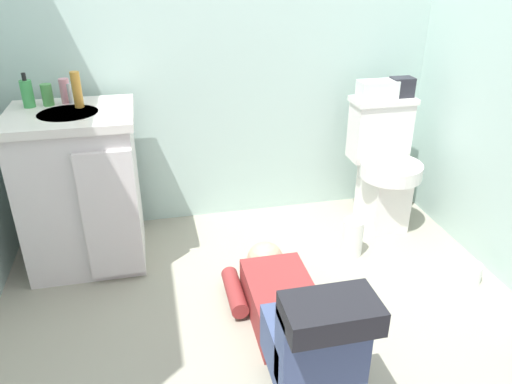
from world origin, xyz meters
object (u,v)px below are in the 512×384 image
(soap_dispenser, at_px, (27,93))
(bottle_green, at_px, (47,95))
(toilet, at_px, (383,165))
(person_plumber, at_px, (293,313))
(vanity_cabinet, at_px, (82,188))
(paper_towel_roll, at_px, (353,237))
(toiletry_bag, at_px, (402,87))
(bottle_pink, at_px, (65,91))
(tissue_box, at_px, (377,89))
(bottle_amber, at_px, (77,90))
(toilet_paper_roll, at_px, (470,273))
(faucet, at_px, (70,94))

(soap_dispenser, xyz_separation_m, bottle_green, (0.09, 0.01, -0.02))
(toilet, xyz_separation_m, person_plumber, (-0.82, -0.93, -0.19))
(toilet, bearing_deg, vanity_cabinet, -178.47)
(paper_towel_roll, bearing_deg, bottle_green, 164.63)
(vanity_cabinet, relative_size, toiletry_bag, 6.61)
(vanity_cabinet, distance_m, bottle_pink, 0.49)
(toilet, bearing_deg, tissue_box, 116.43)
(toilet, distance_m, bottle_pink, 1.79)
(bottle_green, relative_size, bottle_amber, 0.61)
(toilet, distance_m, bottle_amber, 1.73)
(bottle_amber, bearing_deg, vanity_cabinet, -121.71)
(soap_dispenser, xyz_separation_m, bottle_amber, (0.24, -0.06, 0.02))
(tissue_box, height_order, soap_dispenser, soap_dispenser)
(bottle_amber, bearing_deg, toilet_paper_roll, -21.34)
(toilet, height_order, paper_towel_roll, toilet)
(faucet, xyz_separation_m, toilet_paper_roll, (1.87, -0.79, -0.82))
(toilet, bearing_deg, toilet_paper_roll, -75.21)
(toiletry_bag, bearing_deg, toilet, -139.23)
(tissue_box, bearing_deg, toilet, -63.57)
(toilet, xyz_separation_m, toilet_paper_roll, (0.18, -0.69, -0.32))
(person_plumber, xyz_separation_m, tissue_box, (0.77, 1.02, 0.62))
(tissue_box, distance_m, bottle_amber, 1.60)
(bottle_green, height_order, toilet_paper_roll, bottle_green)
(person_plumber, bearing_deg, toiletry_bag, 47.83)
(paper_towel_roll, xyz_separation_m, toilet_paper_roll, (0.48, -0.37, -0.05))
(soap_dispenser, bearing_deg, bottle_green, 6.60)
(person_plumber, relative_size, bottle_pink, 8.70)
(person_plumber, distance_m, bottle_green, 1.57)
(vanity_cabinet, relative_size, paper_towel_roll, 3.97)
(faucet, height_order, toilet_paper_roll, faucet)
(tissue_box, relative_size, bottle_amber, 1.28)
(toilet, relative_size, bottle_amber, 4.35)
(toilet, distance_m, faucet, 1.77)
(toilet, bearing_deg, faucet, 176.58)
(person_plumber, xyz_separation_m, toiletry_bag, (0.92, 1.02, 0.63))
(tissue_box, xyz_separation_m, bottle_pink, (-1.67, 0.02, 0.08))
(faucet, height_order, person_plumber, faucet)
(faucet, distance_m, paper_towel_roll, 1.64)
(bottle_green, xyz_separation_m, paper_towel_roll, (1.49, -0.41, -0.77))
(person_plumber, height_order, bottle_green, bottle_green)
(person_plumber, relative_size, toiletry_bag, 8.59)
(faucet, relative_size, tissue_box, 0.45)
(bottle_amber, xyz_separation_m, paper_towel_roll, (1.34, -0.34, -0.80))
(faucet, distance_m, tissue_box, 1.65)
(tissue_box, distance_m, bottle_pink, 1.67)
(toilet_paper_roll, bearing_deg, person_plumber, -166.38)
(bottle_green, bearing_deg, toilet, -2.91)
(paper_towel_roll, bearing_deg, toiletry_bag, 45.35)
(toilet, relative_size, toilet_paper_roll, 6.82)
(bottle_pink, bearing_deg, soap_dispenser, -168.97)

